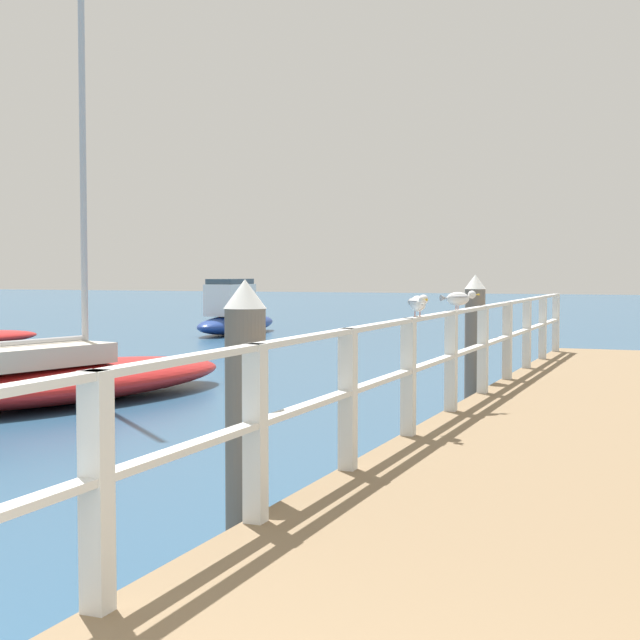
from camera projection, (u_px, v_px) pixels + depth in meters
pier_deck at (590, 440)px, 10.07m from camera, size 3.12×18.32×0.44m
pier_railing at (451, 350)px, 10.56m from camera, size 0.12×16.84×1.09m
dock_piling_near at (245, 418)px, 6.64m from camera, size 0.29×0.29×1.92m
dock_piling_far at (475, 343)px, 13.46m from camera, size 0.29×0.29×1.92m
seagull_foreground at (418, 303)px, 9.26m from camera, size 0.30×0.42×0.21m
seagull_background at (459, 298)px, 10.81m from camera, size 0.39×0.34×0.21m
boat_1 at (235, 316)px, 30.02m from camera, size 1.54×4.78×1.71m
boat_4 at (66, 376)px, 14.70m from camera, size 3.61×6.70×8.81m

